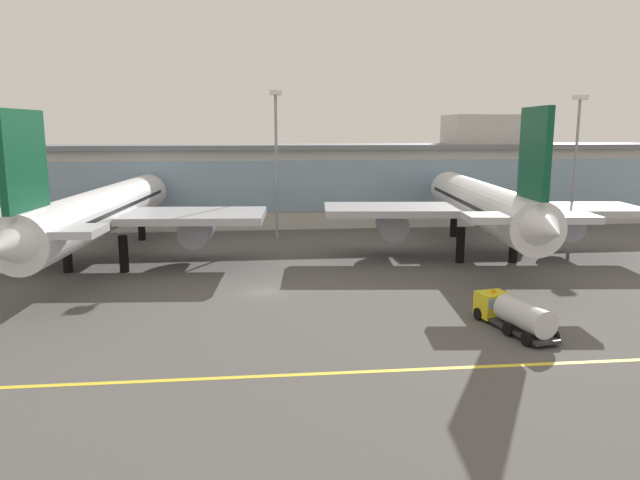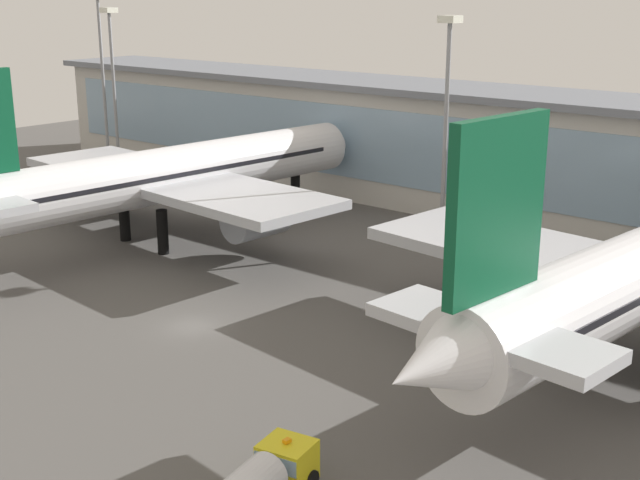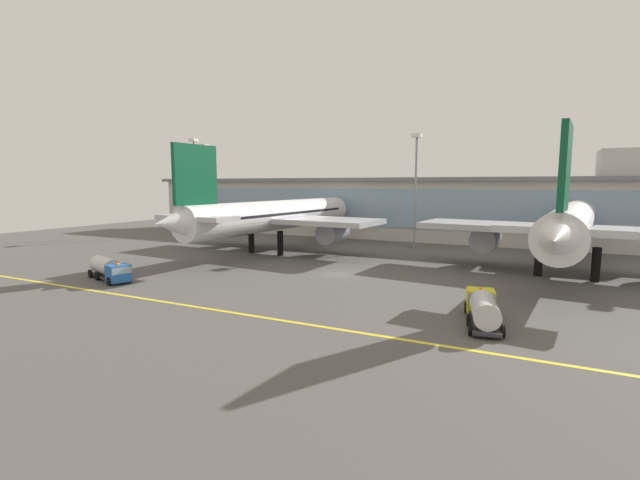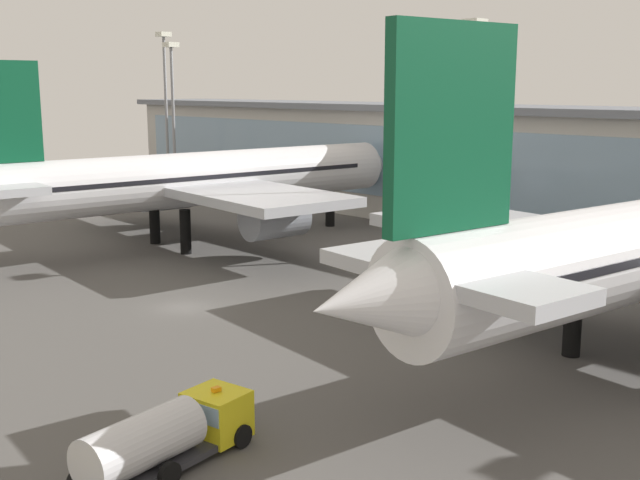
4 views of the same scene
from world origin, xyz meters
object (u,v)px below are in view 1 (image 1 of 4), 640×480
object	(u,v)px
airliner_near_right	(483,206)
baggage_tug_near	(513,313)
apron_light_mast_east	(577,143)
airliner_near_left	(102,212)
apron_light_mast_far_east	(276,142)

from	to	relation	value
airliner_near_right	baggage_tug_near	world-z (taller)	airliner_near_right
baggage_tug_near	apron_light_mast_east	distance (m)	56.54
airliner_near_right	baggage_tug_near	size ratio (longest dim) A/B	5.43
airliner_near_left	airliner_near_right	distance (m)	48.58
airliner_near_left	apron_light_mast_east	distance (m)	73.12
baggage_tug_near	airliner_near_left	bearing A→B (deg)	43.42
baggage_tug_near	apron_light_mast_far_east	distance (m)	51.00
baggage_tug_near	apron_light_mast_far_east	world-z (taller)	apron_light_mast_far_east
airliner_near_left	baggage_tug_near	size ratio (longest dim) A/B	5.95
airliner_near_left	apron_light_mast_far_east	bearing A→B (deg)	-48.46
airliner_near_right	apron_light_mast_east	xyz separation A→B (m)	(22.07, 17.34, 7.67)
airliner_near_right	apron_light_mast_far_east	bearing A→B (deg)	62.88
baggage_tug_near	apron_light_mast_far_east	size ratio (longest dim) A/B	0.41
airliner_near_right	apron_light_mast_east	world-z (taller)	apron_light_mast_east
baggage_tug_near	airliner_near_right	bearing A→B (deg)	-26.91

